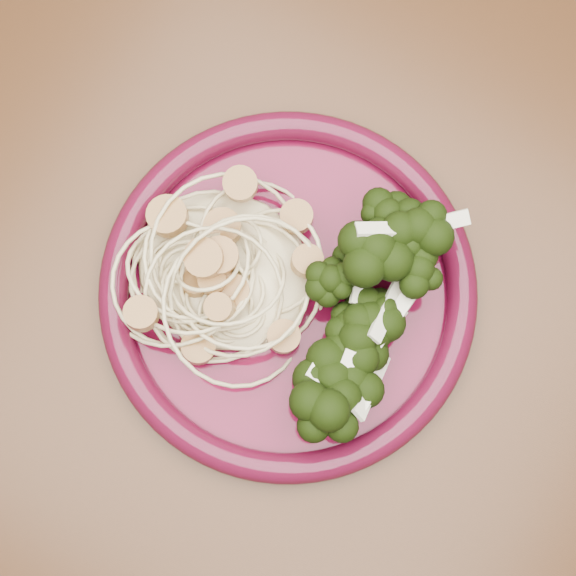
# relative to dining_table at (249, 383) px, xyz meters

# --- Properties ---
(dining_table) EXTENTS (1.20, 0.80, 0.75)m
(dining_table) POSITION_rel_dining_table_xyz_m (0.00, 0.00, 0.00)
(dining_table) COLOR #472814
(dining_table) RESTS_ON ground
(dinner_plate) EXTENTS (0.34, 0.34, 0.02)m
(dinner_plate) POSITION_rel_dining_table_xyz_m (-0.00, 0.07, 0.11)
(dinner_plate) COLOR #50081F
(dinner_plate) RESTS_ON dining_table
(spaghetti_pile) EXTENTS (0.16, 0.15, 0.03)m
(spaghetti_pile) POSITION_rel_dining_table_xyz_m (-0.05, 0.06, 0.12)
(spaghetti_pile) COLOR beige
(spaghetti_pile) RESTS_ON dinner_plate
(scallop_cluster) EXTENTS (0.17, 0.17, 0.05)m
(scallop_cluster) POSITION_rel_dining_table_xyz_m (-0.05, 0.06, 0.16)
(scallop_cluster) COLOR #AB793B
(scallop_cluster) RESTS_ON spaghetti_pile
(broccoli_pile) EXTENTS (0.13, 0.18, 0.06)m
(broccoli_pile) POSITION_rel_dining_table_xyz_m (0.06, 0.08, 0.13)
(broccoli_pile) COLOR black
(broccoli_pile) RESTS_ON dinner_plate
(onion_garnish) EXTENTS (0.09, 0.11, 0.06)m
(onion_garnish) POSITION_rel_dining_table_xyz_m (0.06, 0.08, 0.17)
(onion_garnish) COLOR beige
(onion_garnish) RESTS_ON broccoli_pile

